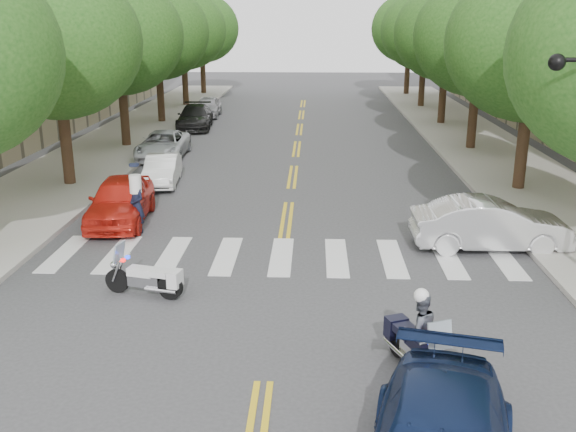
# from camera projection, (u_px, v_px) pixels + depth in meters

# --- Properties ---
(ground) EXTENTS (140.00, 140.00, 0.00)m
(ground) POSITION_uv_depth(u_px,v_px,m) (264.00, 382.00, 11.83)
(ground) COLOR #38383A
(ground) RESTS_ON ground
(sidewalk_left) EXTENTS (5.00, 60.00, 0.15)m
(sidewalk_left) POSITION_uv_depth(u_px,v_px,m) (113.00, 146.00, 33.17)
(sidewalk_left) COLOR #9E9991
(sidewalk_left) RESTS_ON ground
(sidewalk_right) EXTENTS (5.00, 60.00, 0.15)m
(sidewalk_right) POSITION_uv_depth(u_px,v_px,m) (484.00, 149.00, 32.44)
(sidewalk_right) COLOR #9E9991
(sidewalk_right) RESTS_ON ground
(tree_l_1) EXTENTS (6.40, 6.40, 8.45)m
(tree_l_1) POSITION_uv_depth(u_px,v_px,m) (56.00, 42.00, 23.89)
(tree_l_1) COLOR #382316
(tree_l_1) RESTS_ON ground
(tree_l_2) EXTENTS (6.40, 6.40, 8.45)m
(tree_l_2) POSITION_uv_depth(u_px,v_px,m) (119.00, 36.00, 31.52)
(tree_l_2) COLOR #382316
(tree_l_2) RESTS_ON ground
(tree_l_3) EXTENTS (6.40, 6.40, 8.45)m
(tree_l_3) POSITION_uv_depth(u_px,v_px,m) (157.00, 33.00, 39.16)
(tree_l_3) COLOR #382316
(tree_l_3) RESTS_ON ground
(tree_l_4) EXTENTS (6.40, 6.40, 8.45)m
(tree_l_4) POSITION_uv_depth(u_px,v_px,m) (183.00, 30.00, 46.79)
(tree_l_4) COLOR #382316
(tree_l_4) RESTS_ON ground
(tree_l_5) EXTENTS (6.40, 6.40, 8.45)m
(tree_l_5) POSITION_uv_depth(u_px,v_px,m) (201.00, 28.00, 54.43)
(tree_l_5) COLOR #382316
(tree_l_5) RESTS_ON ground
(tree_r_1) EXTENTS (6.40, 6.40, 8.45)m
(tree_r_1) POSITION_uv_depth(u_px,v_px,m) (534.00, 43.00, 23.21)
(tree_r_1) COLOR #382316
(tree_r_1) RESTS_ON ground
(tree_r_2) EXTENTS (6.40, 6.40, 8.45)m
(tree_r_2) POSITION_uv_depth(u_px,v_px,m) (480.00, 37.00, 30.84)
(tree_r_2) COLOR #382316
(tree_r_2) RESTS_ON ground
(tree_r_3) EXTENTS (6.40, 6.40, 8.45)m
(tree_r_3) POSITION_uv_depth(u_px,v_px,m) (447.00, 33.00, 38.48)
(tree_r_3) COLOR #382316
(tree_r_3) RESTS_ON ground
(tree_r_4) EXTENTS (6.40, 6.40, 8.45)m
(tree_r_4) POSITION_uv_depth(u_px,v_px,m) (425.00, 30.00, 46.11)
(tree_r_4) COLOR #382316
(tree_r_4) RESTS_ON ground
(tree_r_5) EXTENTS (6.40, 6.40, 8.45)m
(tree_r_5) POSITION_uv_depth(u_px,v_px,m) (410.00, 28.00, 53.74)
(tree_r_5) COLOR #382316
(tree_r_5) RESTS_ON ground
(motorcycle_police) EXTENTS (1.06, 2.05, 1.74)m
(motorcycle_police) POSITION_uv_depth(u_px,v_px,m) (417.00, 335.00, 11.95)
(motorcycle_police) COLOR black
(motorcycle_police) RESTS_ON ground
(motorcycle_parked) EXTENTS (2.00, 0.80, 1.31)m
(motorcycle_parked) POSITION_uv_depth(u_px,v_px,m) (150.00, 279.00, 15.35)
(motorcycle_parked) COLOR black
(motorcycle_parked) RESTS_ON ground
(officer_standing) EXTENTS (0.75, 0.75, 1.76)m
(officer_standing) POSITION_uv_depth(u_px,v_px,m) (137.00, 205.00, 19.86)
(officer_standing) COLOR black
(officer_standing) RESTS_ON ground
(convertible) EXTENTS (4.50, 1.62, 1.47)m
(convertible) POSITION_uv_depth(u_px,v_px,m) (490.00, 224.00, 18.46)
(convertible) COLOR silver
(convertible) RESTS_ON ground
(parked_car_a) EXTENTS (2.13, 4.52, 1.50)m
(parked_car_a) POSITION_uv_depth(u_px,v_px,m) (120.00, 200.00, 20.89)
(parked_car_a) COLOR red
(parked_car_a) RESTS_ON ground
(parked_car_b) EXTENTS (1.59, 3.65, 1.17)m
(parked_car_b) POSITION_uv_depth(u_px,v_px,m) (162.00, 170.00, 25.70)
(parked_car_b) COLOR white
(parked_car_b) RESTS_ON ground
(parked_car_c) EXTENTS (2.20, 4.58, 1.26)m
(parked_car_c) POSITION_uv_depth(u_px,v_px,m) (163.00, 145.00, 30.50)
(parked_car_c) COLOR #AAADB2
(parked_car_c) RESTS_ON ground
(parked_car_d) EXTENTS (2.36, 4.98, 1.40)m
(parked_car_d) POSITION_uv_depth(u_px,v_px,m) (195.00, 117.00, 38.60)
(parked_car_d) COLOR black
(parked_car_d) RESTS_ON ground
(parked_car_e) EXTENTS (1.70, 4.00, 1.35)m
(parked_car_e) POSITION_uv_depth(u_px,v_px,m) (208.00, 107.00, 43.26)
(parked_car_e) COLOR gray
(parked_car_e) RESTS_ON ground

